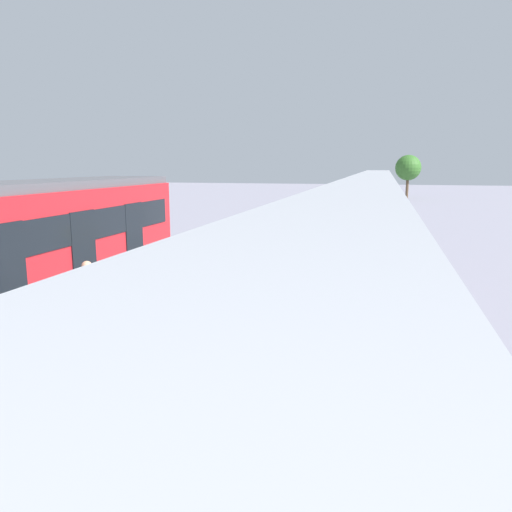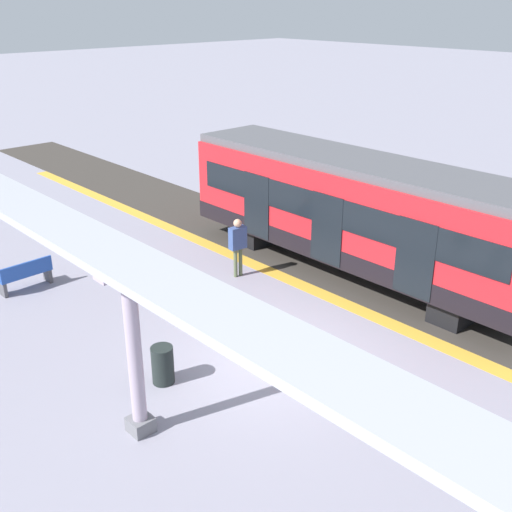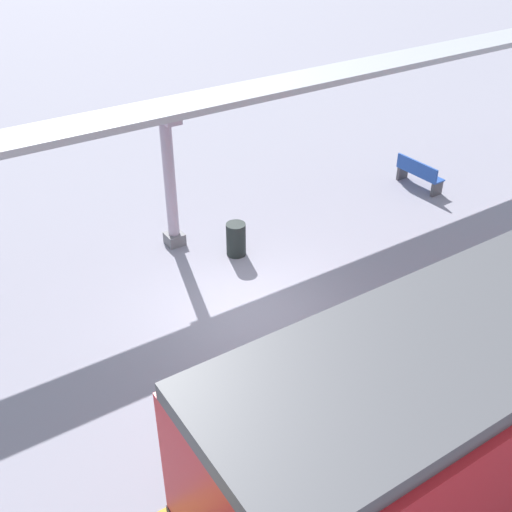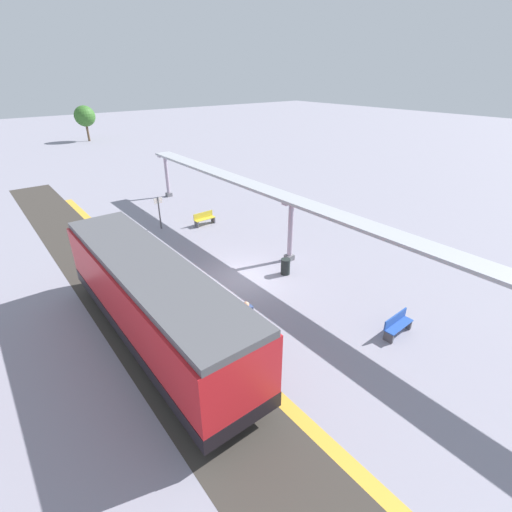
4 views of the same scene
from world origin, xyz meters
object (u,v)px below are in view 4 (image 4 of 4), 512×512
object	(u,v)px
canopy_pillar_third	(167,176)
platform_info_sign	(159,210)
train_near_carriage	(153,302)
bench_mid_platform	(397,324)
bench_near_end	(204,218)
trash_bin	(285,267)
passenger_waiting_near_edge	(246,317)
canopy_pillar_second	(290,231)

from	to	relation	value
canopy_pillar_third	platform_info_sign	xyz separation A→B (m)	(-3.63, -6.20, -0.41)
train_near_carriage	bench_mid_platform	size ratio (longest dim) A/B	7.61
bench_near_end	trash_bin	distance (m)	8.58
bench_near_end	passenger_waiting_near_edge	distance (m)	12.67
bench_mid_platform	platform_info_sign	xyz separation A→B (m)	(-2.57, 16.17, 0.89)
canopy_pillar_third	bench_near_end	world-z (taller)	canopy_pillar_third
canopy_pillar_third	bench_near_end	bearing A→B (deg)	-97.52
canopy_pillar_second	trash_bin	size ratio (longest dim) A/B	4.03
canopy_pillar_third	passenger_waiting_near_edge	distance (m)	19.92
canopy_pillar_second	platform_info_sign	distance (m)	9.44
train_near_carriage	trash_bin	distance (m)	7.72
passenger_waiting_near_edge	canopy_pillar_second	bearing A→B (deg)	33.95
canopy_pillar_second	canopy_pillar_third	xyz separation A→B (m)	(0.00, 14.90, 0.00)
train_near_carriage	passenger_waiting_near_edge	distance (m)	3.55
bench_mid_platform	trash_bin	xyz separation A→B (m)	(-0.20, 6.41, -0.02)
trash_bin	canopy_pillar_third	bearing A→B (deg)	85.49
train_near_carriage	trash_bin	bearing A→B (deg)	6.76
trash_bin	platform_info_sign	xyz separation A→B (m)	(-2.37, 9.76, 0.90)
passenger_waiting_near_edge	canopy_pillar_third	bearing A→B (deg)	72.32
canopy_pillar_second	platform_info_sign	xyz separation A→B (m)	(-3.63, 8.70, -0.41)
bench_mid_platform	platform_info_sign	size ratio (longest dim) A/B	0.69
trash_bin	passenger_waiting_near_edge	size ratio (longest dim) A/B	0.48
train_near_carriage	trash_bin	xyz separation A→B (m)	(7.54, 0.89, -1.40)
bench_near_end	platform_info_sign	world-z (taller)	platform_info_sign
canopy_pillar_third	bench_near_end	xyz separation A→B (m)	(-0.97, -7.38, -1.30)
bench_mid_platform	passenger_waiting_near_edge	distance (m)	6.07
train_near_carriage	platform_info_sign	bearing A→B (deg)	64.11
bench_near_end	platform_info_sign	size ratio (longest dim) A/B	0.69
canopy_pillar_third	trash_bin	size ratio (longest dim) A/B	4.03
passenger_waiting_near_edge	bench_near_end	bearing A→B (deg)	66.37
bench_mid_platform	trash_bin	bearing A→B (deg)	91.79
bench_near_end	canopy_pillar_second	bearing A→B (deg)	-82.62
platform_info_sign	bench_mid_platform	bearing A→B (deg)	-80.95
bench_mid_platform	passenger_waiting_near_edge	xyz separation A→B (m)	(-4.99, 3.40, 0.68)
canopy_pillar_second	bench_near_end	distance (m)	7.69
bench_near_end	passenger_waiting_near_edge	bearing A→B (deg)	-113.63
canopy_pillar_second	canopy_pillar_third	distance (m)	14.90
train_near_carriage	platform_info_sign	distance (m)	11.85
platform_info_sign	trash_bin	bearing A→B (deg)	-76.32
canopy_pillar_second	bench_near_end	bearing A→B (deg)	97.38
canopy_pillar_second	canopy_pillar_third	bearing A→B (deg)	90.00
bench_near_end	trash_bin	size ratio (longest dim) A/B	1.78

